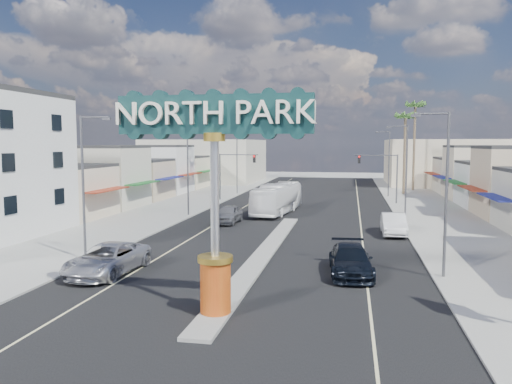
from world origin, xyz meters
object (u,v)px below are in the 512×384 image
at_px(gateway_sign, 214,177).
at_px(palm_right_mid, 405,120).
at_px(suv_right, 351,260).
at_px(traffic_signal_left, 234,167).
at_px(streetlight_r_near, 443,186).
at_px(palm_left_far, 217,113).
at_px(streetlight_l_far, 238,159).
at_px(streetlight_l_near, 85,180).
at_px(car_parked_right, 394,224).
at_px(traffic_signal_right, 382,169).
at_px(suv_left, 107,259).
at_px(palm_right_far, 415,110).
at_px(car_parked_left, 228,214).
at_px(city_bus, 277,198).
at_px(streetlight_l_mid, 189,166).
at_px(streetlight_r_far, 388,160).
at_px(streetlight_r_mid, 405,168).

bearing_deg(gateway_sign, palm_right_mid, 76.47).
bearing_deg(suv_right, traffic_signal_left, 109.04).
bearing_deg(streetlight_r_near, palm_left_far, 120.36).
bearing_deg(traffic_signal_left, streetlight_l_far, 98.86).
relative_size(gateway_sign, palm_left_far, 0.70).
distance_m(streetlight_l_far, suv_right, 45.27).
relative_size(streetlight_l_near, car_parked_right, 1.72).
xyz_separation_m(streetlight_l_far, suv_right, (16.06, -42.11, -4.25)).
bearing_deg(streetlight_l_far, streetlight_r_near, -63.58).
bearing_deg(traffic_signal_right, suv_left, -114.94).
xyz_separation_m(streetlight_l_near, palm_right_far, (25.43, 52.00, 7.32)).
relative_size(traffic_signal_right, palm_left_far, 0.46).
bearing_deg(streetlight_l_near, traffic_signal_left, 87.90).
bearing_deg(streetlight_r_near, suv_right, -178.69).
height_order(streetlight_r_near, palm_right_mid, palm_right_mid).
height_order(palm_right_far, car_parked_left, palm_right_far).
bearing_deg(city_bus, palm_right_mid, 63.29).
relative_size(palm_left_far, suv_right, 2.33).
xyz_separation_m(streetlight_l_mid, streetlight_r_far, (20.87, 22.00, 0.00)).
height_order(streetlight_l_mid, streetlight_r_far, same).
bearing_deg(streetlight_r_far, streetlight_l_near, -116.42).
bearing_deg(traffic_signal_right, palm_right_mid, 72.37).
distance_m(streetlight_l_far, car_parked_left, 26.55).
xyz_separation_m(streetlight_l_far, streetlight_r_mid, (20.87, -22.00, 0.00)).
bearing_deg(suv_right, streetlight_l_near, 175.17).
xyz_separation_m(traffic_signal_left, palm_right_far, (24.18, 18.01, 8.11)).
distance_m(gateway_sign, palm_right_far, 62.20).
height_order(gateway_sign, suv_left, gateway_sign).
bearing_deg(streetlight_r_near, palm_right_far, 84.98).
bearing_deg(streetlight_l_mid, city_bus, 22.79).
xyz_separation_m(palm_right_far, city_bus, (-17.00, -28.46, -10.82)).
xyz_separation_m(traffic_signal_left, streetlight_l_far, (-1.25, 8.01, 0.79)).
relative_size(streetlight_l_far, streetlight_r_mid, 1.00).
bearing_deg(palm_right_mid, streetlight_r_far, -122.69).
bearing_deg(streetlight_r_mid, streetlight_l_near, -136.21).
height_order(streetlight_r_far, palm_right_mid, palm_right_mid).
relative_size(streetlight_r_far, palm_left_far, 0.69).
relative_size(streetlight_r_near, city_bus, 0.80).
bearing_deg(suv_left, streetlight_l_mid, 100.26).
bearing_deg(traffic_signal_left, city_bus, -55.49).
relative_size(gateway_sign, traffic_signal_right, 1.53).
height_order(traffic_signal_right, streetlight_r_near, streetlight_r_near).
xyz_separation_m(streetlight_r_mid, suv_right, (-4.80, -20.11, -4.25)).
bearing_deg(streetlight_r_near, suv_left, -172.09).
bearing_deg(palm_left_far, car_parked_right, -50.75).
distance_m(traffic_signal_left, city_bus, 12.97).
height_order(gateway_sign, palm_left_far, palm_left_far).
distance_m(streetlight_r_near, car_parked_right, 13.81).
bearing_deg(car_parked_right, city_bus, 136.32).
bearing_deg(streetlight_l_near, car_parked_right, 33.94).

